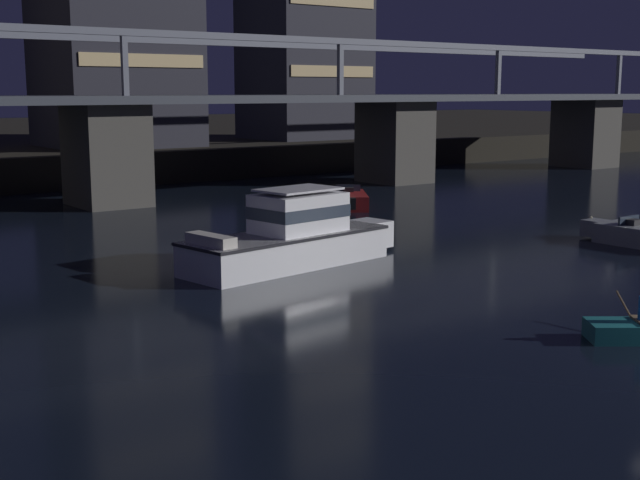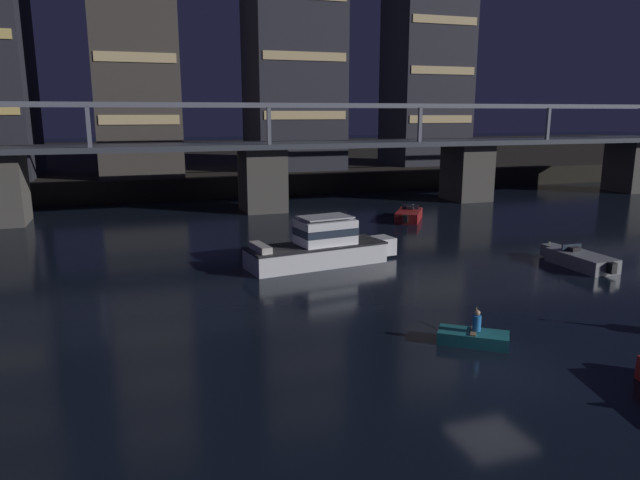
% 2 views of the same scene
% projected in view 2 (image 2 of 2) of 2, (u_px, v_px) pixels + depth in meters
% --- Properties ---
extents(ground_plane, '(400.00, 400.00, 0.00)m').
position_uv_depth(ground_plane, '(495.00, 372.00, 19.71)').
color(ground_plane, black).
extents(far_riverbank, '(240.00, 80.00, 2.20)m').
position_uv_depth(far_riverbank, '(198.00, 159.00, 96.62)').
color(far_riverbank, black).
rests_on(far_riverbank, ground).
extents(river_bridge, '(89.43, 6.40, 9.38)m').
position_uv_depth(river_bridge, '(262.00, 165.00, 51.46)').
color(river_bridge, '#4C4944').
rests_on(river_bridge, ground).
extents(tower_west_tall, '(8.05, 10.73, 29.21)m').
position_uv_depth(tower_west_tall, '(132.00, 31.00, 58.54)').
color(tower_west_tall, '#423D38').
rests_on(tower_west_tall, far_riverbank).
extents(tower_central, '(10.00, 9.94, 31.19)m').
position_uv_depth(tower_central, '(292.00, 30.00, 65.50)').
color(tower_central, '#282833').
rests_on(tower_central, far_riverbank).
extents(tower_east_tall, '(9.09, 8.24, 28.71)m').
position_uv_depth(tower_east_tall, '(427.00, 48.00, 71.56)').
color(tower_east_tall, '#282833').
rests_on(tower_east_tall, far_riverbank).
extents(cabin_cruiser_near_left, '(9.34, 3.86, 2.79)m').
position_uv_depth(cabin_cruiser_near_left, '(321.00, 247.00, 33.52)').
color(cabin_cruiser_near_left, silver).
rests_on(cabin_cruiser_near_left, ground).
extents(speedboat_near_right, '(3.83, 4.77, 1.16)m').
position_uv_depth(speedboat_near_right, '(409.00, 215.00, 47.58)').
color(speedboat_near_right, maroon).
rests_on(speedboat_near_right, ground).
extents(speedboat_mid_center, '(1.89, 5.20, 1.16)m').
position_uv_depth(speedboat_mid_center, '(579.00, 259.00, 33.18)').
color(speedboat_mid_center, gray).
rests_on(speedboat_mid_center, ground).
extents(dinghy_with_paddler, '(2.75, 2.69, 1.36)m').
position_uv_depth(dinghy_with_paddler, '(473.00, 337.00, 22.07)').
color(dinghy_with_paddler, '#196066').
rests_on(dinghy_with_paddler, ground).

